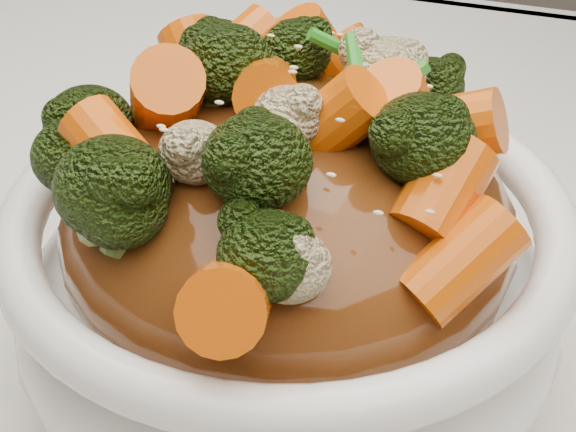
% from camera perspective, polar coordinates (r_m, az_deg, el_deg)
% --- Properties ---
extents(tablecloth, '(1.20, 0.80, 0.04)m').
position_cam_1_polar(tablecloth, '(0.46, 0.50, -6.37)').
color(tablecloth, white).
rests_on(tablecloth, dining_table).
extents(bowl, '(0.28, 0.28, 0.09)m').
position_cam_1_polar(bowl, '(0.38, 0.00, -4.30)').
color(bowl, white).
rests_on(bowl, tablecloth).
extents(sauce_base, '(0.22, 0.22, 0.10)m').
position_cam_1_polar(sauce_base, '(0.36, 0.00, -0.42)').
color(sauce_base, '#572B0F').
rests_on(sauce_base, bowl).
extents(carrots, '(0.22, 0.22, 0.05)m').
position_cam_1_polar(carrots, '(0.32, 0.00, 9.19)').
color(carrots, '#D95707').
rests_on(carrots, sauce_base).
extents(broccoli, '(0.22, 0.22, 0.05)m').
position_cam_1_polar(broccoli, '(0.32, 0.00, 9.02)').
color(broccoli, black).
rests_on(broccoli, sauce_base).
extents(cauliflower, '(0.22, 0.22, 0.04)m').
position_cam_1_polar(cauliflower, '(0.32, 0.00, 8.68)').
color(cauliflower, '#C6B687').
rests_on(cauliflower, sauce_base).
extents(scallions, '(0.17, 0.17, 0.02)m').
position_cam_1_polar(scallions, '(0.32, 0.00, 9.36)').
color(scallions, '#23861F').
rests_on(scallions, sauce_base).
extents(sesame_seeds, '(0.20, 0.20, 0.01)m').
position_cam_1_polar(sesame_seeds, '(0.32, 0.00, 9.36)').
color(sesame_seeds, beige).
rests_on(sesame_seeds, sauce_base).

